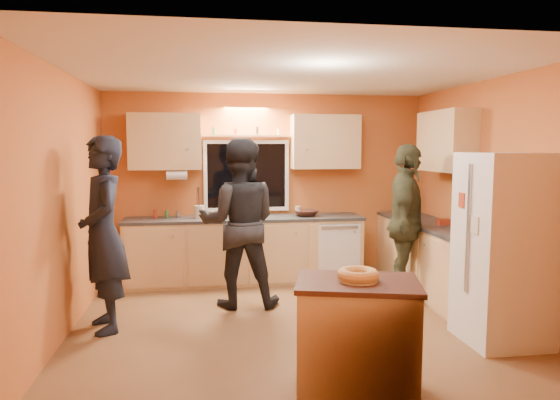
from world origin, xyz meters
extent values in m
plane|color=brown|center=(0.00, 0.00, 0.00)|extent=(4.50, 4.50, 0.00)
cube|color=#C26231|center=(0.00, 2.00, 1.30)|extent=(4.50, 0.04, 2.60)
cube|color=#C26231|center=(0.00, -2.00, 1.30)|extent=(4.50, 0.04, 2.60)
cube|color=#C26231|center=(-2.25, 0.00, 1.30)|extent=(0.04, 4.00, 2.60)
cube|color=#C26231|center=(2.25, 0.00, 1.30)|extent=(0.04, 4.00, 2.60)
cube|color=white|center=(0.00, 0.00, 2.60)|extent=(4.50, 4.00, 0.02)
cube|color=black|center=(-0.30, 1.99, 1.45)|extent=(1.10, 0.02, 0.90)
cube|color=white|center=(-0.30, 1.97, 1.45)|extent=(1.20, 0.04, 1.00)
cube|color=tan|center=(-1.40, 1.83, 1.92)|extent=(0.95, 0.33, 0.75)
cube|color=tan|center=(0.80, 1.83, 1.92)|extent=(0.95, 0.33, 0.75)
cube|color=tan|center=(2.08, 0.80, 1.92)|extent=(0.33, 1.00, 0.75)
cylinder|color=silver|center=(-1.25, 1.72, 1.48)|extent=(0.27, 0.12, 0.12)
cube|color=tan|center=(-0.35, 1.70, 0.43)|extent=(3.20, 0.60, 0.86)
cube|color=#282B2D|center=(-0.35, 1.70, 0.88)|extent=(3.24, 0.62, 0.04)
cube|color=tan|center=(1.95, 1.70, 0.43)|extent=(0.60, 0.60, 0.86)
cube|color=#282B2D|center=(1.95, 1.70, 0.88)|extent=(0.62, 0.62, 0.04)
cube|color=tan|center=(1.95, 0.50, 0.43)|extent=(0.60, 1.80, 0.86)
cube|color=#282B2D|center=(1.95, 0.50, 0.88)|extent=(0.62, 1.84, 0.04)
cube|color=silver|center=(1.89, -0.80, 0.90)|extent=(0.72, 0.70, 1.80)
cube|color=tan|center=(0.22, -1.58, 0.42)|extent=(0.98, 0.78, 0.84)
cube|color=black|center=(0.22, -1.58, 0.85)|extent=(1.03, 0.82, 0.04)
torus|color=tan|center=(0.22, -1.58, 0.91)|extent=(0.31, 0.31, 0.09)
imported|color=black|center=(-1.90, 0.10, 0.98)|extent=(0.69, 0.84, 1.97)
imported|color=black|center=(-0.50, 0.68, 0.98)|extent=(1.02, 0.83, 1.95)
imported|color=#2C3320|center=(1.50, 0.59, 0.95)|extent=(0.88, 1.20, 1.89)
imported|color=black|center=(0.50, 1.69, 0.94)|extent=(0.37, 0.37, 0.08)
cylinder|color=beige|center=(-0.96, 1.70, 0.99)|extent=(0.14, 0.14, 0.17)
imported|color=gray|center=(2.01, -0.30, 1.06)|extent=(0.32, 0.28, 0.32)
cube|color=#A53119|center=(2.02, 0.66, 0.94)|extent=(0.16, 0.13, 0.07)
camera|label=1|loc=(-0.89, -5.04, 1.85)|focal=32.00mm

